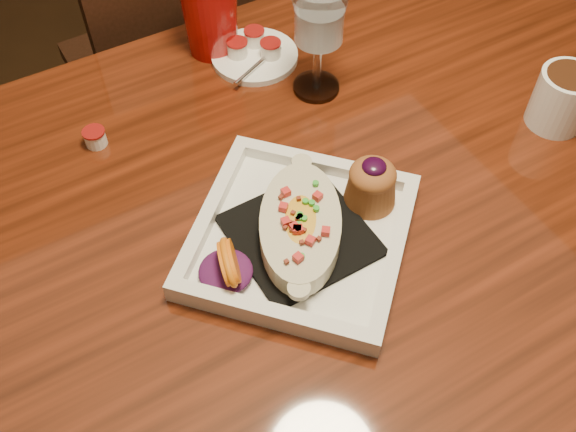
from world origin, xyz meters
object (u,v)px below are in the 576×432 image
table (352,230)px  plate (308,226)px  saucer (254,53)px  goblet (319,20)px  chair_far (186,68)px  red_tumbler (209,8)px  coffee_mug (565,96)px

table → plate: (-0.10, -0.04, 0.12)m
saucer → plate: bearing=-107.6°
table → goblet: bearing=74.3°
plate → goblet: size_ratio=2.01×
table → goblet: goblet is taller
chair_far → red_tumbler: bearing=82.0°
table → chair_far: 0.65m
chair_far → coffee_mug: bearing=115.8°
plate → red_tumbler: size_ratio=2.36×
plate → red_tumbler: bearing=37.8°
chair_far → plate: chair_far is taller
table → red_tumbler: 0.41m
table → coffee_mug: bearing=-6.4°
red_tumbler → plate: bearing=-99.1°
plate → coffee_mug: bearing=-42.9°
saucer → red_tumbler: bearing=128.3°
coffee_mug → goblet: (-0.27, 0.23, 0.08)m
coffee_mug → saucer: coffee_mug is taller
plate → coffee_mug: (0.42, 0.00, 0.02)m
plate → chair_far: bearing=38.3°
chair_far → red_tumbler: 0.42m
plate → table: bearing=-22.8°
plate → coffee_mug: size_ratio=3.12×
chair_far → goblet: size_ratio=5.20×
goblet → coffee_mug: bearing=-41.4°
goblet → red_tumbler: size_ratio=1.17×
plate → red_tumbler: red_tumbler is taller
coffee_mug → red_tumbler: (-0.36, 0.40, 0.03)m
goblet → table: bearing=-105.7°
chair_far → saucer: chair_far is taller
plate → saucer: 0.36m
coffee_mug → chair_far: bearing=121.2°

